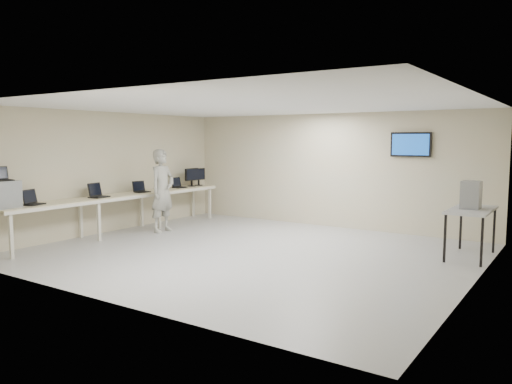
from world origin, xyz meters
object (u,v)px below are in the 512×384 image
Objects in this scene: equipment_box at (4,194)px; side_table at (471,213)px; soldier at (162,191)px; workbench at (122,198)px.

equipment_box is 8.62m from side_table.
soldier reaches higher than side_table.
workbench is 3.10× the size of soldier.
workbench is at bearing 131.55° from soldier.
workbench is 7.44m from side_table.
workbench is at bearing -165.16° from side_table.
soldier is at bearing -169.14° from side_table.
workbench is at bearing 82.05° from equipment_box.
workbench is 3.99× the size of side_table.
side_table is (6.53, 1.25, -0.14)m from soldier.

